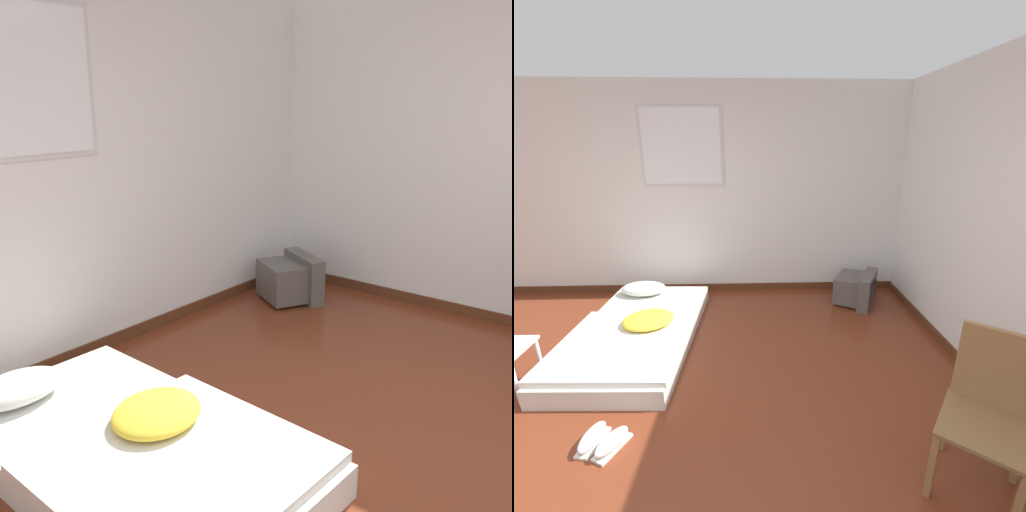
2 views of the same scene
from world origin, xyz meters
The scene contains 3 objects.
wall_back centered at (0.00, 2.75, 1.29)m, with size 7.29×0.08×2.60m.
mattress_bed centered at (-0.60, 1.47, 0.12)m, with size 1.15×1.96×0.32m.
crt_tv centered at (1.84, 2.26, 0.19)m, with size 0.62×0.65×0.40m.
Camera 1 is at (-2.10, -0.53, 1.80)m, focal length 40.00 mm.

